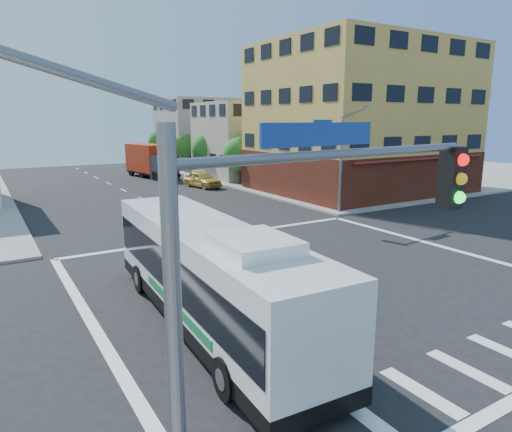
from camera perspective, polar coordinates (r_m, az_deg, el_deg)
ground at (r=20.59m, az=7.73°, el=-8.06°), size 120.00×120.00×0.00m
sidewalk_ne at (r=69.14m, az=12.04°, el=5.97°), size 50.00×50.00×0.15m
corner_building_ne at (r=46.49m, az=12.83°, el=10.31°), size 18.10×15.44×14.00m
building_east_near at (r=57.06m, az=-0.50°, el=9.47°), size 12.06×10.06×9.00m
building_east_far at (r=69.42m, az=-6.55°, el=10.26°), size 12.06×10.06×10.00m
signal_mast_ne at (r=33.38m, az=8.62°, el=8.36°), size 7.91×1.13×8.07m
signal_mast_sw at (r=5.75m, az=5.51°, el=-8.90°), size 7.91×1.01×8.07m
street_tree_a at (r=49.34m, az=-1.96°, el=8.00°), size 3.60×3.60×5.53m
street_tree_b at (r=56.41m, az=-6.01°, el=8.61°), size 3.80×3.80×5.79m
street_tree_c at (r=63.73m, az=-9.14°, el=8.65°), size 3.40×3.40×5.29m
street_tree_d at (r=71.16m, az=-11.65°, el=9.23°), size 4.00×4.00×6.03m
transit_bus at (r=15.74m, az=-5.94°, el=-7.02°), size 3.50×13.33×3.91m
box_truck at (r=57.65m, az=-12.97°, el=6.64°), size 4.09×9.21×4.01m
parked_car at (r=48.34m, az=-6.77°, el=4.57°), size 2.90×5.21×1.68m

